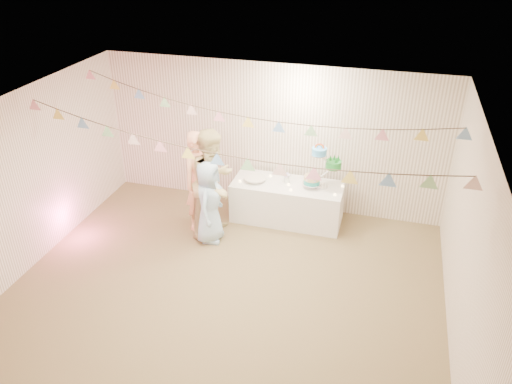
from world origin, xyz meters
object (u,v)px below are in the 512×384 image
(table, at_px, (287,202))
(person_child, at_px, (209,202))
(person_adult_a, at_px, (201,182))
(cake_stand, at_px, (322,164))
(person_adult_b, at_px, (214,183))

(table, distance_m, person_child, 1.46)
(person_child, bearing_deg, person_adult_a, 36.42)
(cake_stand, xyz_separation_m, person_adult_b, (-1.61, -0.76, -0.20))
(cake_stand, relative_size, person_child, 0.52)
(cake_stand, xyz_separation_m, person_adult_a, (-1.87, -0.67, -0.25))
(cake_stand, distance_m, person_child, 1.94)
(table, height_order, person_adult_a, person_adult_a)
(person_adult_a, distance_m, person_adult_b, 0.28)
(cake_stand, bearing_deg, person_child, -148.81)
(table, height_order, person_adult_b, person_adult_b)
(cake_stand, relative_size, person_adult_b, 0.40)
(person_adult_b, bearing_deg, person_child, -166.39)
(table, bearing_deg, cake_stand, 5.19)
(cake_stand, distance_m, person_adult_b, 1.79)
(person_adult_a, bearing_deg, person_adult_b, -78.63)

